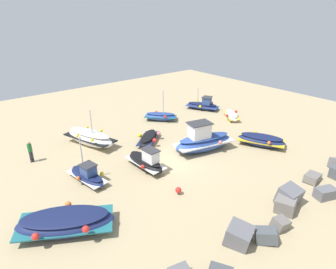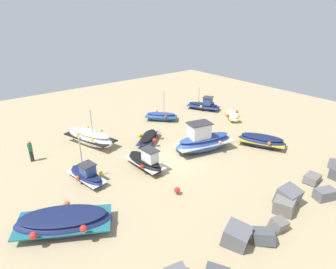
{
  "view_description": "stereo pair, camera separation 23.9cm",
  "coord_description": "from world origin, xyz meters",
  "views": [
    {
      "loc": [
        12.55,
        14.65,
        10.61
      ],
      "look_at": [
        -1.37,
        -2.5,
        0.9
      ],
      "focal_mm": 30.47,
      "sensor_mm": 36.0,
      "label": 1
    },
    {
      "loc": [
        12.37,
        14.8,
        10.61
      ],
      "look_at": [
        -1.37,
        -2.5,
        0.9
      ],
      "focal_mm": 30.47,
      "sensor_mm": 36.0,
      "label": 2
    }
  ],
  "objects": [
    {
      "name": "fishing_boat_6",
      "position": [
        -10.41,
        -7.21,
        0.48
      ],
      "size": [
        3.05,
        4.06,
        2.55
      ],
      "rotation": [
        0.0,
        0.0,
        2.05
      ],
      "color": "navy",
      "rests_on": "ground_plane"
    },
    {
      "name": "fishing_boat_0",
      "position": [
        2.45,
        -0.32,
        0.58
      ],
      "size": [
        1.62,
        3.61,
        1.76
      ],
      "rotation": [
        0.0,
        0.0,
        1.64
      ],
      "color": "black",
      "rests_on": "ground_plane"
    },
    {
      "name": "fishing_boat_5",
      "position": [
        -0.3,
        -3.88,
        0.37
      ],
      "size": [
        3.34,
        3.08,
        0.82
      ],
      "rotation": [
        0.0,
        0.0,
        0.69
      ],
      "color": "black",
      "rests_on": "ground_plane"
    },
    {
      "name": "fishing_boat_1",
      "position": [
        -2.83,
        0.24,
        0.86
      ],
      "size": [
        5.34,
        2.91,
        2.56
      ],
      "rotation": [
        0.0,
        0.0,
        6.05
      ],
      "color": "#2D4C9E",
      "rests_on": "ground_plane"
    },
    {
      "name": "fishing_boat_7",
      "position": [
        9.34,
        2.3,
        0.55
      ],
      "size": [
        5.31,
        4.21,
        1.15
      ],
      "rotation": [
        0.0,
        0.0,
        5.76
      ],
      "color": "navy",
      "rests_on": "ground_plane"
    },
    {
      "name": "mooring_buoy_0",
      "position": [
        2.7,
        3.54,
        0.3
      ],
      "size": [
        0.39,
        0.39,
        0.5
      ],
      "color": "#3F3F42",
      "rests_on": "ground_plane"
    },
    {
      "name": "breakwater_rocks",
      "position": [
        0.25,
        8.85,
        0.42
      ],
      "size": [
        20.75,
        2.46,
        1.38
      ],
      "color": "slate",
      "rests_on": "ground_plane"
    },
    {
      "name": "fishing_boat_3",
      "position": [
        6.47,
        -1.41,
        0.46
      ],
      "size": [
        1.75,
        3.55,
        3.06
      ],
      "rotation": [
        0.0,
        0.0,
        1.74
      ],
      "color": "navy",
      "rests_on": "ground_plane"
    },
    {
      "name": "fishing_boat_4",
      "position": [
        -4.42,
        -7.47,
        0.43
      ],
      "size": [
        3.35,
        3.41,
        3.2
      ],
      "rotation": [
        0.0,
        0.0,
        5.47
      ],
      "color": "#2D4C9E",
      "rests_on": "ground_plane"
    },
    {
      "name": "person_walking",
      "position": [
        8.59,
        -6.58,
        0.99
      ],
      "size": [
        0.32,
        0.32,
        1.71
      ],
      "rotation": [
        0.0,
        0.0,
        1.87
      ],
      "color": "#2D2D38",
      "rests_on": "ground_plane"
    },
    {
      "name": "fishing_boat_9",
      "position": [
        3.82,
        -6.6,
        0.66
      ],
      "size": [
        3.15,
        5.24,
        3.19
      ],
      "rotation": [
        0.0,
        0.0,
        5.03
      ],
      "color": "white",
      "rests_on": "ground_plane"
    },
    {
      "name": "ground_plane",
      "position": [
        0.0,
        0.0,
        0.0
      ],
      "size": [
        51.16,
        51.16,
        0.0
      ],
      "primitive_type": "plane",
      "color": "tan"
    },
    {
      "name": "fishing_boat_8",
      "position": [
        -10.57,
        -3.17,
        0.34
      ],
      "size": [
        2.69,
        3.17,
        0.73
      ],
      "rotation": [
        0.0,
        0.0,
        0.95
      ],
      "color": "white",
      "rests_on": "ground_plane"
    },
    {
      "name": "fishing_boat_2",
      "position": [
        -7.28,
        2.72,
        0.51
      ],
      "size": [
        3.03,
        4.14,
        0.98
      ],
      "rotation": [
        0.0,
        0.0,
        5.17
      ],
      "color": "navy",
      "rests_on": "ground_plane"
    }
  ]
}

